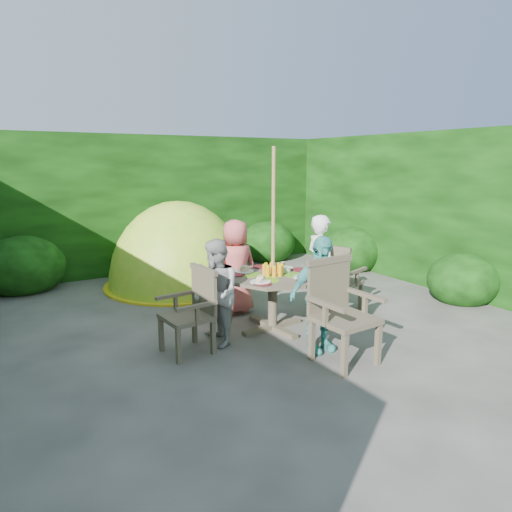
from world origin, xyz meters
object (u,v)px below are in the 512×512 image
garden_chair_right (337,278)px  garden_chair_front (339,309)px  garden_chair_left (193,309)px  dome_tent (180,285)px  child_back (236,267)px  patio_table (273,284)px  child_left (216,293)px  child_right (321,267)px  child_front (319,294)px  garden_chair_back (223,275)px  parasol_pole (273,241)px

garden_chair_right → garden_chair_front: size_ratio=0.90×
garden_chair_left → dome_tent: size_ratio=0.32×
garden_chair_left → child_back: (1.01, 0.91, 0.17)m
patio_table → child_left: size_ratio=1.08×
garden_chair_right → child_right: (-0.30, -0.01, 0.19)m
garden_chair_right → child_front: 1.36m
garden_chair_left → garden_chair_back: 1.55m
garden_chair_right → child_front: (-1.01, -0.89, 0.15)m
patio_table → child_right: bearing=5.9°
child_front → garden_chair_right: bearing=42.8°
parasol_pole → garden_chair_right: size_ratio=2.41×
patio_table → dome_tent: dome_tent is taller
child_left → garden_chair_back: bearing=157.5°
child_front → garden_chair_front: bearing=-81.9°
patio_table → child_right: (0.79, 0.08, 0.10)m
patio_table → garden_chair_left: size_ratio=1.47×
parasol_pole → child_back: parasol_pole is taller
child_right → dome_tent: dome_tent is taller
patio_table → child_left: bearing=-174.0°
patio_table → parasol_pole: 0.52m
parasol_pole → dome_tent: parasol_pole is taller
garden_chair_back → child_back: (0.04, -0.30, 0.18)m
garden_chair_back → child_left: bearing=61.5°
child_left → child_back: 1.13m
child_front → dome_tent: size_ratio=0.45×
child_left → dome_tent: size_ratio=0.43×
parasol_pole → garden_chair_front: 1.22m
child_left → parasol_pole: bearing=103.1°
patio_table → garden_chair_front: (0.11, -1.08, -0.04)m
garden_chair_right → child_left: size_ratio=0.76×
patio_table → dome_tent: (-0.23, 2.54, -0.58)m
parasol_pole → child_right: parasol_pole is taller
child_right → garden_chair_left: bearing=97.0°
patio_table → garden_chair_back: size_ratio=1.50×
patio_table → child_back: (-0.09, 0.79, 0.06)m
parasol_pole → child_back: 0.92m
garden_chair_back → dome_tent: bearing=-84.9°
child_back → dome_tent: bearing=-86.4°
dome_tent → garden_chair_front: bearing=-92.3°
parasol_pole → garden_chair_front: size_ratio=2.16×
child_right → child_front: 1.13m
parasol_pole → garden_chair_right: bearing=5.0°
child_left → child_front: child_front is taller
patio_table → child_left: child_left is taller
garden_chair_right → child_back: 1.38m
patio_table → garden_chair_right: (1.09, 0.09, -0.09)m
garden_chair_back → child_back: child_back is taller
patio_table → child_front: bearing=-84.4°
parasol_pole → child_right: (0.80, 0.08, -0.42)m
garden_chair_right → child_right: child_right is taller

